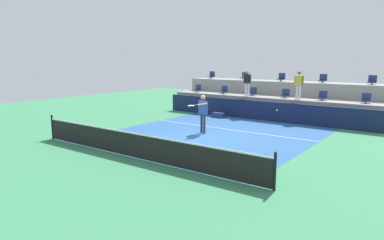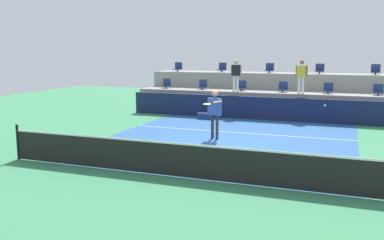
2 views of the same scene
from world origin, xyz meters
name	(u,v)px [view 2 (image 2 of 2)]	position (x,y,z in m)	size (l,w,h in m)	color
ground_plane	(221,145)	(0.00, 0.00, 0.00)	(40.00, 40.00, 0.00)	#388456
court_inner_paint	(229,140)	(0.00, 1.00, 0.00)	(9.00, 10.00, 0.01)	#285693
court_service_line	(238,133)	(0.00, 2.40, 0.01)	(9.00, 0.06, 0.00)	white
tennis_net	(177,159)	(0.00, -4.00, 0.50)	(10.48, 0.08, 1.07)	black
sponsor_backboard	(257,108)	(0.00, 6.00, 0.55)	(13.00, 0.16, 1.10)	#141E42
seating_tier_lower	(262,103)	(0.00, 7.30, 0.62)	(13.00, 1.80, 1.25)	gray
seating_tier_upper	(269,92)	(0.00, 9.10, 1.05)	(13.00, 1.80, 2.10)	gray
stadium_chair_lower_far_left	(166,84)	(-5.31, 7.23, 1.46)	(0.44, 0.40, 0.52)	#2D2D33
stadium_chair_lower_left	(203,85)	(-3.19, 7.23, 1.46)	(0.44, 0.40, 0.52)	#2D2D33
stadium_chair_lower_mid_left	(242,86)	(-1.08, 7.23, 1.46)	(0.44, 0.40, 0.52)	#2D2D33
stadium_chair_lower_mid_right	(283,88)	(1.02, 7.23, 1.46)	(0.44, 0.40, 0.52)	#2D2D33
stadium_chair_lower_right	(328,89)	(3.17, 7.23, 1.46)	(0.44, 0.40, 0.52)	#2D2D33
stadium_chair_lower_far_right	(378,91)	(5.36, 7.23, 1.46)	(0.44, 0.40, 0.52)	#2D2D33
stadium_chair_upper_far_left	(178,67)	(-5.35, 9.03, 2.31)	(0.44, 0.40, 0.52)	#2D2D33
stadium_chair_upper_left	(222,68)	(-2.65, 9.03, 2.31)	(0.44, 0.40, 0.52)	#2D2D33
stadium_chair_upper_center	(270,69)	(0.02, 9.03, 2.31)	(0.44, 0.40, 0.52)	#2D2D33
stadium_chair_upper_right	(320,70)	(2.62, 9.03, 2.31)	(0.44, 0.40, 0.52)	#2D2D33
stadium_chair_upper_far_right	(376,70)	(5.29, 9.03, 2.31)	(0.44, 0.40, 0.52)	#2D2D33
tennis_player	(215,109)	(-0.53, 0.91, 1.13)	(0.61, 1.33, 1.83)	#2D2D33
spectator_in_grey	(236,72)	(-1.28, 6.85, 2.19)	(0.56, 0.21, 1.59)	white
spectator_in_white	(301,74)	(1.93, 6.85, 2.20)	(0.57, 0.24, 1.59)	white
tennis_ball	(325,105)	(3.38, 0.39, 1.51)	(0.07, 0.07, 0.07)	#CCE033
equipment_bag	(206,116)	(-2.33, 5.21, 0.15)	(0.76, 0.28, 0.30)	navy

